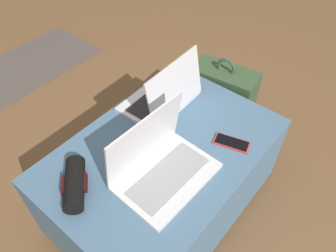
{
  "coord_description": "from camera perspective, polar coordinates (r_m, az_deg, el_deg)",
  "views": [
    {
      "loc": [
        -0.64,
        -0.56,
        1.46
      ],
      "look_at": [
        0.05,
        0.02,
        0.52
      ],
      "focal_mm": 35.0,
      "sensor_mm": 36.0,
      "label": 1
    }
  ],
  "objects": [
    {
      "name": "fireplace_hearth",
      "position": [
        2.6,
        -27.21,
        6.97
      ],
      "size": [
        1.4,
        0.5,
        0.04
      ],
      "color": "#564C47",
      "rests_on": "ground_plane"
    },
    {
      "name": "wrist_brace",
      "position": [
        1.23,
        -15.98,
        -9.65
      ],
      "size": [
        0.19,
        0.2,
        0.07
      ],
      "rotation": [
        0.0,
        0.0,
        3.99
      ],
      "color": "black",
      "rests_on": "ottoman"
    },
    {
      "name": "ground_plane",
      "position": [
        1.69,
        -0.71,
        -13.57
      ],
      "size": [
        14.0,
        14.0,
        0.0
      ],
      "primitive_type": "plane",
      "color": "brown"
    },
    {
      "name": "cell_phone",
      "position": [
        1.36,
        11.03,
        -2.88
      ],
      "size": [
        0.1,
        0.16,
        0.01
      ],
      "rotation": [
        0.0,
        0.0,
        0.28
      ],
      "color": "red",
      "rests_on": "ottoman"
    },
    {
      "name": "backpack",
      "position": [
        1.86,
        9.22,
        3.76
      ],
      "size": [
        0.25,
        0.36,
        0.53
      ],
      "rotation": [
        0.0,
        0.0,
        1.7
      ],
      "color": "#385133",
      "rests_on": "ground_plane"
    },
    {
      "name": "laptop_far",
      "position": [
        1.47,
        -0.69,
        5.2
      ],
      "size": [
        0.35,
        0.25,
        0.25
      ],
      "rotation": [
        0.0,
        0.0,
        3.17
      ],
      "color": "silver",
      "rests_on": "ottoman"
    },
    {
      "name": "laptop_near",
      "position": [
        1.21,
        -1.43,
        -6.66
      ],
      "size": [
        0.37,
        0.26,
        0.26
      ],
      "rotation": [
        0.0,
        0.0,
        -0.03
      ],
      "color": "silver",
      "rests_on": "ottoman"
    },
    {
      "name": "ottoman",
      "position": [
        1.5,
        -0.79,
        -9.28
      ],
      "size": [
        0.96,
        0.66,
        0.44
      ],
      "color": "#2A3D4E",
      "rests_on": "ground_plane"
    }
  ]
}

